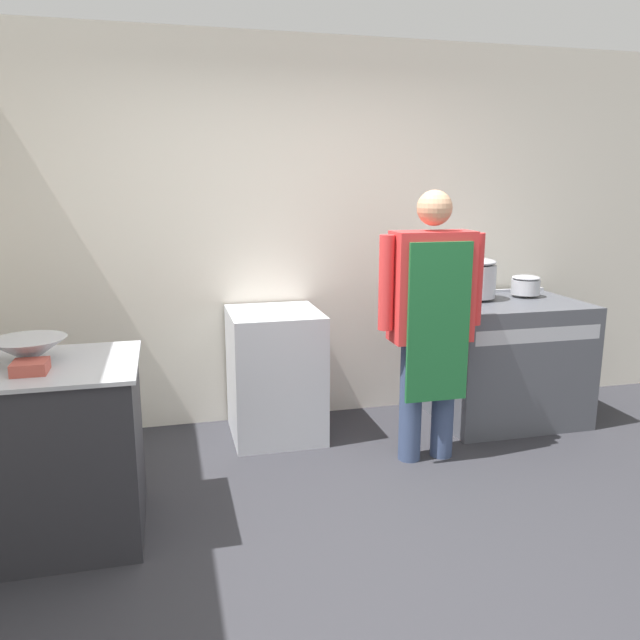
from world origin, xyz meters
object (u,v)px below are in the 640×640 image
at_px(person_cook, 431,311).
at_px(sauce_pot, 526,285).
at_px(stove, 506,360).
at_px(stock_pot, 473,277).
at_px(mixing_bowl, 29,351).
at_px(plastic_tub, 30,367).
at_px(fridge_unit, 275,374).

xyz_separation_m(person_cook, sauce_pot, (1.04, 0.65, 0.02)).
relative_size(person_cook, sauce_pot, 8.05).
bearing_deg(stove, stock_pot, 149.03).
distance_m(person_cook, mixing_bowl, 2.22).
bearing_deg(plastic_tub, fridge_unit, 41.09).
distance_m(fridge_unit, plastic_tub, 1.79).
bearing_deg(person_cook, fridge_unit, 144.73).
bearing_deg(sauce_pot, plastic_tub, -159.87).
relative_size(fridge_unit, person_cook, 0.52).
xyz_separation_m(fridge_unit, plastic_tub, (-1.30, -1.13, 0.47)).
bearing_deg(stock_pot, stove, -30.97).
bearing_deg(mixing_bowl, plastic_tub, -79.25).
xyz_separation_m(person_cook, stock_pot, (0.61, 0.65, 0.09)).
bearing_deg(stock_pot, person_cook, -133.47).
xyz_separation_m(person_cook, mixing_bowl, (-2.19, -0.35, -0.02)).
height_order(person_cook, plastic_tub, person_cook).
relative_size(mixing_bowl, plastic_tub, 2.32).
relative_size(mixing_bowl, stock_pot, 1.08).
xyz_separation_m(plastic_tub, stock_pot, (2.77, 1.17, 0.14)).
bearing_deg(person_cook, plastic_tub, -166.30).
height_order(fridge_unit, plastic_tub, plastic_tub).
bearing_deg(stock_pot, plastic_tub, -157.05).
distance_m(person_cook, stock_pot, 0.90).
relative_size(plastic_tub, sauce_pot, 0.72).
bearing_deg(plastic_tub, stove, 19.07).
distance_m(mixing_bowl, sauce_pot, 3.38).
distance_m(mixing_bowl, plastic_tub, 0.19).
xyz_separation_m(mixing_bowl, plastic_tub, (0.03, -0.18, -0.03)).
bearing_deg(person_cook, stock_pot, 46.53).
height_order(fridge_unit, mixing_bowl, mixing_bowl).
height_order(stove, mixing_bowl, mixing_bowl).
relative_size(fridge_unit, stock_pot, 2.72).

